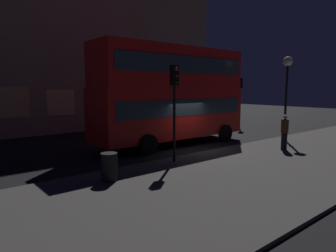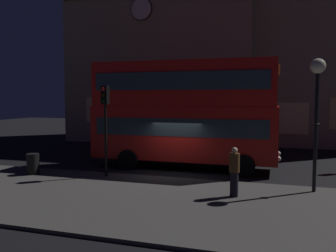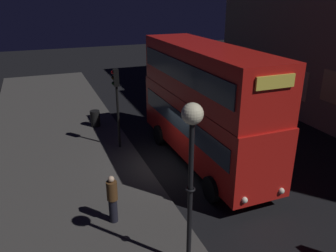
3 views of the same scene
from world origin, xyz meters
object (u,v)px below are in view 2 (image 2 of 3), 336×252
double_decker_bus (184,110)px  pedestrian (234,171)px  litter_bin (33,164)px  street_lamp (317,88)px  traffic_light_near_kerb (105,112)px

double_decker_bus → pedestrian: bearing=-57.9°
pedestrian → litter_bin: (-9.61, 1.08, -0.45)m
double_decker_bus → street_lamp: (6.17, -3.57, 0.98)m
traffic_light_near_kerb → street_lamp: street_lamp is taller
street_lamp → pedestrian: bearing=-150.6°
street_lamp → pedestrian: size_ratio=2.79×
street_lamp → traffic_light_near_kerb: bearing=179.4°
street_lamp → double_decker_bus: bearing=150.0°
double_decker_bus → pedestrian: (3.30, -5.18, -2.06)m
street_lamp → litter_bin: 12.97m
traffic_light_near_kerb → litter_bin: 4.37m
traffic_light_near_kerb → litter_bin: size_ratio=4.28×
litter_bin → traffic_light_near_kerb: bearing=10.1°
double_decker_bus → street_lamp: double_decker_bus is taller
traffic_light_near_kerb → street_lamp: (8.96, -0.09, 0.99)m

